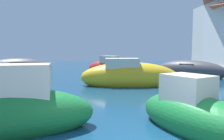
{
  "coord_description": "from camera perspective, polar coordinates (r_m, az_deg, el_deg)",
  "views": [
    {
      "loc": [
        -1.02,
        -3.58,
        2.03
      ],
      "look_at": [
        0.33,
        12.36,
        0.56
      ],
      "focal_mm": 33.67,
      "sensor_mm": 36.0,
      "label": 1
    }
  ],
  "objects": [
    {
      "name": "moored_boat_9",
      "position": [
        5.74,
        21.56,
        -11.42
      ],
      "size": [
        2.77,
        3.7,
        1.69
      ],
      "rotation": [
        0.0,
        0.0,
        5.18
      ],
      "color": "#197233",
      "rests_on": "ground"
    },
    {
      "name": "moored_boat_10",
      "position": [
        18.71,
        -1.3,
        0.55
      ],
      "size": [
        4.2,
        4.01,
        1.92
      ],
      "rotation": [
        0.0,
        0.0,
        2.41
      ],
      "color": "#B21E1E",
      "rests_on": "ground"
    },
    {
      "name": "moored_boat_1",
      "position": [
        12.39,
        4.66,
        -1.66
      ],
      "size": [
        5.86,
        2.31,
        1.99
      ],
      "rotation": [
        0.0,
        0.0,
        6.22
      ],
      "color": "gold",
      "rests_on": "ground"
    },
    {
      "name": "moored_boat_7",
      "position": [
        17.99,
        20.26,
        -0.09
      ],
      "size": [
        5.24,
        5.29,
        1.66
      ],
      "rotation": [
        0.0,
        0.0,
        2.35
      ],
      "color": "#3F3F47",
      "rests_on": "ground"
    },
    {
      "name": "moored_boat_2",
      "position": [
        19.33,
        -24.37,
        0.25
      ],
      "size": [
        6.0,
        3.91,
        1.83
      ],
      "rotation": [
        0.0,
        0.0,
        0.36
      ],
      "color": "#3F3F47",
      "rests_on": "ground"
    },
    {
      "name": "moored_boat_4",
      "position": [
        5.97,
        -26.3,
        -10.29
      ],
      "size": [
        4.54,
        2.18,
        2.01
      ],
      "rotation": [
        0.0,
        0.0,
        3.29
      ],
      "color": "#197233",
      "rests_on": "ground"
    }
  ]
}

